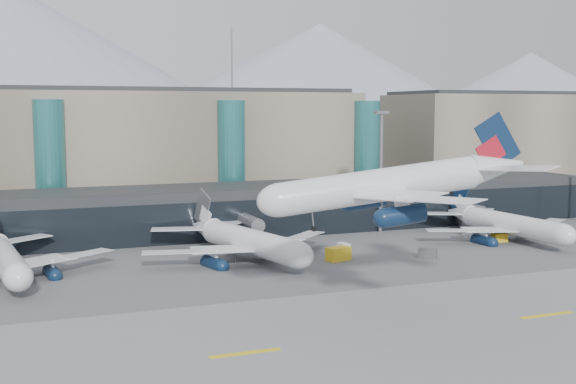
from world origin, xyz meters
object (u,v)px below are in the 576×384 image
object	(u,v)px
hero_jet	(406,174)
veh_d	(467,233)
jet_parked_right	(500,216)
veh_c	(428,253)
veh_e	(499,238)
jet_parked_left	(3,249)
veh_g	(343,247)
jet_parked_mid	(240,232)
veh_h	(338,254)
lightmast_mid	(381,164)

from	to	relation	value
hero_jet	veh_d	distance (m)	61.95
jet_parked_right	veh_d	distance (m)	7.43
veh_c	veh_e	xyz separation A→B (m)	(21.71, 8.64, -0.04)
jet_parked_left	veh_g	xyz separation A→B (m)	(58.15, -0.48, -3.63)
jet_parked_right	veh_e	world-z (taller)	jet_parked_right
jet_parked_mid	veh_h	distance (m)	17.56
veh_c	veh_e	distance (m)	23.37
jet_parked_left	jet_parked_mid	bearing A→B (deg)	-96.93
jet_parked_left	veh_e	size ratio (longest dim) A/B	12.18
hero_jet	veh_e	bearing A→B (deg)	49.15
veh_d	veh_g	distance (m)	30.79
veh_g	veh_h	size ratio (longest dim) A/B	0.60
lightmast_mid	veh_h	world-z (taller)	lightmast_mid
jet_parked_mid	jet_parked_right	size ratio (longest dim) A/B	1.05
jet_parked_right	hero_jet	bearing A→B (deg)	126.99
lightmast_mid	jet_parked_left	xyz separation A→B (m)	(-74.34, -15.56, -10.05)
veh_c	veh_d	size ratio (longest dim) A/B	1.22
hero_jet	jet_parked_left	world-z (taller)	hero_jet
jet_parked_mid	veh_c	world-z (taller)	jet_parked_mid
jet_parked_right	jet_parked_left	bearing A→B (deg)	85.73
veh_e	veh_c	bearing A→B (deg)	-155.08
lightmast_mid	veh_h	size ratio (longest dim) A/B	6.08
jet_parked_left	veh_c	size ratio (longest dim) A/B	11.37
jet_parked_mid	jet_parked_left	bearing A→B (deg)	75.77
jet_parked_left	hero_jet	bearing A→B (deg)	-136.23
lightmast_mid	veh_c	bearing A→B (deg)	-100.83
veh_g	veh_h	bearing A→B (deg)	-40.13
jet_parked_left	lightmast_mid	bearing A→B (deg)	-85.23
hero_jet	veh_e	xyz separation A→B (m)	(42.59, 36.34, -17.01)
lightmast_mid	veh_d	size ratio (longest dim) A/B	9.99
jet_parked_right	veh_d	world-z (taller)	jet_parked_right
jet_parked_left	veh_h	distance (m)	54.42
veh_c	veh_h	bearing A→B (deg)	-153.73
veh_g	veh_h	xyz separation A→B (m)	(-4.37, -7.21, 0.42)
hero_jet	veh_g	bearing A→B (deg)	84.39
lightmast_mid	veh_d	xyz separation A→B (m)	(14.19, -11.02, -13.69)
veh_d	lightmast_mid	bearing A→B (deg)	69.25
lightmast_mid	veh_c	xyz separation A→B (m)	(-5.20, -27.19, -13.55)
hero_jet	veh_h	size ratio (longest dim) A/B	8.77
lightmast_mid	jet_parked_left	distance (m)	76.62
jet_parked_mid	jet_parked_right	world-z (taller)	jet_parked_mid
veh_e	veh_g	size ratio (longest dim) A/B	1.15
lightmast_mid	veh_e	bearing A→B (deg)	-48.33
veh_c	veh_h	world-z (taller)	veh_h
hero_jet	veh_d	size ratio (longest dim) A/B	14.41
veh_d	veh_h	xyz separation A→B (m)	(-34.75, -12.22, 0.43)
veh_g	jet_parked_mid	bearing A→B (deg)	-100.53
lightmast_mid	jet_parked_right	distance (m)	26.27
lightmast_mid	jet_parked_mid	size ratio (longest dim) A/B	0.66
jet_parked_mid	veh_d	world-z (taller)	jet_parked_mid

